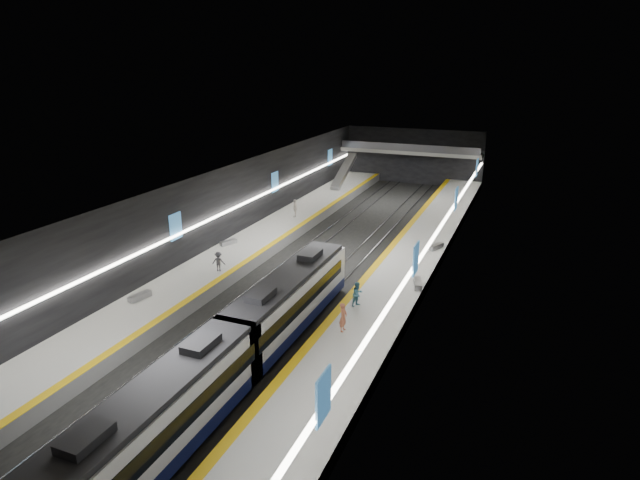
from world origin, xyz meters
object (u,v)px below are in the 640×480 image
at_px(train, 235,349).
at_px(passenger_left_b, 219,262).
at_px(passenger_right_b, 358,294).
at_px(bench_left_far, 228,242).
at_px(bench_right_near, 418,284).
at_px(bench_right_far, 436,247).
at_px(bench_left_near, 140,296).
at_px(escalator, 344,171).
at_px(passenger_right_a, 343,317).
at_px(passenger_left_a, 295,208).

distance_m(train, passenger_left_b, 14.87).
distance_m(passenger_right_b, passenger_left_b, 12.70).
xyz_separation_m(passenger_right_b, passenger_left_b, (-12.56, 1.92, -0.07)).
bearing_deg(bench_left_far, bench_right_near, 14.48).
bearing_deg(bench_right_far, passenger_left_b, -119.29).
xyz_separation_m(bench_left_far, bench_right_far, (18.21, 6.15, 0.02)).
relative_size(train, bench_left_near, 16.24).
distance_m(bench_left_near, bench_right_near, 20.61).
bearing_deg(train, bench_left_near, 154.90).
relative_size(bench_right_far, passenger_right_b, 1.02).
bearing_deg(train, escalator, 102.35).
height_order(escalator, bench_right_far, escalator).
xyz_separation_m(escalator, bench_right_near, (17.00, -30.60, -1.66)).
distance_m(bench_left_near, bench_right_far, 26.00).
height_order(bench_right_far, passenger_right_a, passenger_right_a).
relative_size(bench_left_far, bench_right_far, 0.93).
relative_size(escalator, bench_left_far, 4.72).
bearing_deg(bench_left_far, bench_right_far, 42.15).
distance_m(escalator, passenger_right_b, 38.16).
bearing_deg(escalator, bench_left_near, -91.56).
relative_size(bench_left_far, passenger_left_b, 1.03).
relative_size(escalator, bench_left_near, 4.52).
distance_m(train, passenger_right_a, 7.51).
bearing_deg(escalator, passenger_right_a, -70.27).
bearing_deg(bench_left_near, passenger_right_a, 16.28).
bearing_deg(bench_right_far, escalator, 150.44).
bearing_deg(passenger_left_b, passenger_left_a, -101.83).
height_order(train, escalator, escalator).
relative_size(bench_right_far, passenger_right_a, 0.95).
xyz_separation_m(bench_left_far, passenger_right_a, (15.63, -11.72, 0.75)).
height_order(bench_left_near, passenger_right_a, passenger_right_a).
bearing_deg(bench_right_near, bench_right_far, 76.43).
xyz_separation_m(bench_left_near, passenger_right_b, (14.91, 4.91, 0.67)).
distance_m(escalator, bench_right_far, 27.30).
distance_m(passenger_right_b, passenger_left_a, 22.99).
bearing_deg(bench_left_near, passenger_left_a, 98.61).
distance_m(bench_left_far, passenger_right_a, 19.55).
distance_m(escalator, passenger_right_a, 41.86).
height_order(bench_left_far, passenger_left_b, passenger_left_b).
bearing_deg(escalator, bench_right_far, -52.17).
relative_size(train, escalator, 3.59).
relative_size(bench_right_far, passenger_left_b, 1.10).
xyz_separation_m(train, bench_left_near, (-11.10, 5.20, -0.98)).
bearing_deg(bench_left_near, train, -12.84).
bearing_deg(bench_right_near, passenger_right_a, -123.51).
bearing_deg(passenger_right_b, bench_left_far, 88.69).
xyz_separation_m(bench_left_far, passenger_right_b, (15.31, -7.89, 0.68)).
relative_size(passenger_right_a, passenger_left_b, 1.16).
height_order(train, bench_left_far, train).
xyz_separation_m(train, passenger_right_b, (3.81, 10.11, -0.31)).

